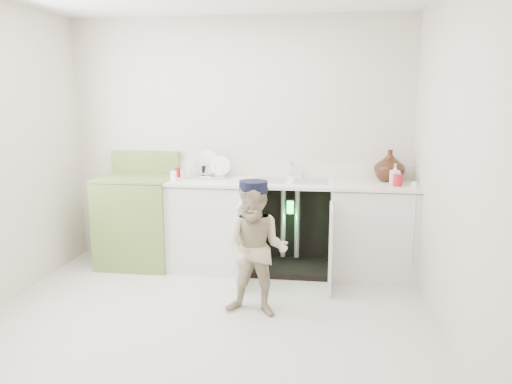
% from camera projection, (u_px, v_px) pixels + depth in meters
% --- Properties ---
extents(ground, '(3.50, 3.50, 0.00)m').
position_uv_depth(ground, '(208.00, 318.00, 3.92)').
color(ground, beige).
rests_on(ground, ground).
extents(room_shell, '(6.00, 5.50, 1.26)m').
position_uv_depth(room_shell, '(205.00, 161.00, 3.68)').
color(room_shell, beige).
rests_on(room_shell, ground).
extents(counter_run, '(2.44, 1.02, 1.21)m').
position_uv_depth(counter_run, '(292.00, 224.00, 4.93)').
color(counter_run, silver).
rests_on(counter_run, ground).
extents(avocado_stove, '(0.73, 0.65, 1.14)m').
position_uv_depth(avocado_stove, '(138.00, 219.00, 5.12)').
color(avocado_stove, olive).
rests_on(avocado_stove, ground).
extents(repair_worker, '(0.56, 0.97, 1.08)m').
position_uv_depth(repair_worker, '(256.00, 249.00, 3.89)').
color(repair_worker, tan).
rests_on(repair_worker, ground).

